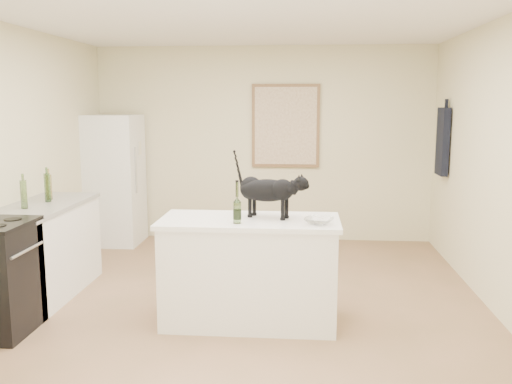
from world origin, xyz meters
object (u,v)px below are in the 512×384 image
(glass_bowl, at_px, (319,221))
(wine_bottle, at_px, (237,205))
(black_cat, at_px, (267,193))
(fridge, at_px, (114,180))

(glass_bowl, bearing_deg, wine_bottle, -179.88)
(wine_bottle, height_order, glass_bowl, wine_bottle)
(wine_bottle, bearing_deg, black_cat, 46.42)
(glass_bowl, bearing_deg, fridge, 133.90)
(black_cat, relative_size, wine_bottle, 1.96)
(black_cat, distance_m, glass_bowl, 0.52)
(glass_bowl, bearing_deg, black_cat, 151.23)
(black_cat, relative_size, glass_bowl, 2.65)
(black_cat, height_order, wine_bottle, black_cat)
(black_cat, bearing_deg, glass_bowl, -9.27)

